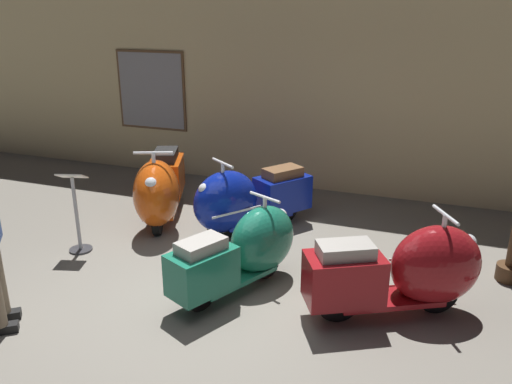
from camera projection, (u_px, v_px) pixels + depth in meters
ground_plane at (200, 304)px, 5.35m from camera, size 60.00×60.00×0.00m
showroom_back_wall at (305, 79)px, 8.26m from camera, size 18.00×0.24×3.58m
scooter_0 at (160, 188)px, 7.15m from camera, size 1.17×1.92×1.13m
scooter_1 at (244, 200)px, 6.84m from camera, size 1.40×1.69×1.05m
scooter_2 at (246, 250)px, 5.52m from camera, size 1.09×1.64×0.98m
scooter_3 at (408, 270)px, 5.01m from camera, size 1.75×1.26×1.06m
info_stanchion at (77, 219)px, 6.37m from camera, size 0.37×0.31×1.03m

